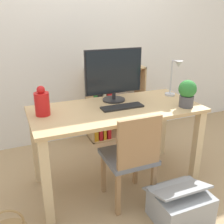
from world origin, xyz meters
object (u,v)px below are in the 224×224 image
keyboard (122,107)px  bookshelf (106,106)px  monitor (114,74)px  desk_lamp (175,75)px  potted_plant (187,93)px  chair (131,156)px  vase (42,103)px  storage_box (180,205)px

keyboard → bookshelf: size_ratio=0.41×
monitor → desk_lamp: (0.59, -0.12, -0.04)m
potted_plant → chair: 0.74m
potted_plant → bookshelf: size_ratio=0.26×
monitor → vase: 0.71m
keyboard → potted_plant: size_ratio=1.56×
monitor → storage_box: 1.26m
desk_lamp → chair: size_ratio=0.43×
monitor → keyboard: 0.33m
keyboard → storage_box: keyboard is taller
chair → potted_plant: bearing=12.6°
potted_plant → storage_box: 0.94m
monitor → vase: bearing=-169.5°
monitor → desk_lamp: bearing=-11.9°
monitor → bookshelf: (0.21, 0.74, -0.58)m
vase → desk_lamp: desk_lamp is taller
vase → bookshelf: 1.32m
keyboard → desk_lamp: desk_lamp is taller
storage_box → potted_plant: bearing=54.5°
keyboard → storage_box: (0.22, -0.64, -0.64)m
bookshelf → vase: bearing=-135.6°
vase → storage_box: vase is taller
chair → storage_box: 0.54m
potted_plant → monitor: bearing=141.8°
monitor → desk_lamp: monitor is taller
keyboard → vase: bearing=172.0°
chair → vase: bearing=148.6°
vase → bookshelf: (0.89, 0.87, -0.43)m
keyboard → monitor: bearing=86.9°
keyboard → bookshelf: bearing=77.3°
desk_lamp → storage_box: 1.19m
desk_lamp → storage_box: bearing=-117.6°
potted_plant → bookshelf: 1.28m
storage_box → chair: bearing=129.5°
potted_plant → storage_box: (-0.32, -0.44, -0.77)m
bookshelf → storage_box: size_ratio=2.11×
vase → bookshelf: vase is taller
vase → desk_lamp: 1.28m
keyboard → vase: 0.68m
monitor → chair: (-0.07, -0.53, -0.57)m
monitor → chair: monitor is taller
keyboard → vase: (-0.67, 0.09, 0.10)m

